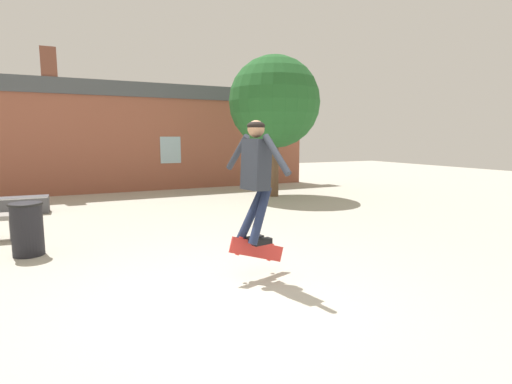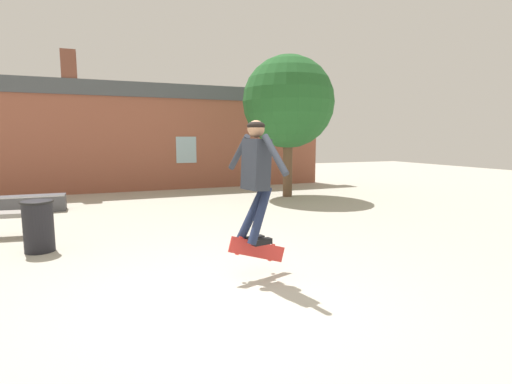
% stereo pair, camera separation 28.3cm
% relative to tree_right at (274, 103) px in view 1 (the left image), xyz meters
% --- Properties ---
extents(ground_plane, '(40.00, 40.00, 0.00)m').
position_rel_tree_right_xyz_m(ground_plane, '(-4.12, -6.61, -2.81)').
color(ground_plane, '#B2AD9E').
extents(building_backdrop, '(14.38, 0.52, 4.43)m').
position_rel_tree_right_xyz_m(building_backdrop, '(-4.13, 3.12, -0.94)').
color(building_backdrop, '#93513D').
rests_on(building_backdrop, ground_plane).
extents(tree_right, '(2.71, 2.71, 4.18)m').
position_rel_tree_right_xyz_m(tree_right, '(0.00, 0.00, 0.00)').
color(tree_right, brown).
rests_on(tree_right, ground_plane).
extents(skate_ledge, '(1.57, 0.53, 0.40)m').
position_rel_tree_right_xyz_m(skate_ledge, '(-6.90, 0.06, -2.61)').
color(skate_ledge, '#4C4C51').
rests_on(skate_ledge, ground_plane).
extents(trash_bin, '(0.48, 0.48, 0.81)m').
position_rel_tree_right_xyz_m(trash_bin, '(-6.30, -3.84, -2.38)').
color(trash_bin, black).
rests_on(trash_bin, ground_plane).
extents(skater, '(0.45, 1.25, 1.53)m').
position_rel_tree_right_xyz_m(skater, '(-3.62, -6.23, -1.44)').
color(skater, '#282D38').
extents(skateboard_flipping, '(0.85, 0.22, 0.46)m').
position_rel_tree_right_xyz_m(skateboard_flipping, '(-3.58, -6.18, -2.46)').
color(skateboard_flipping, red).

